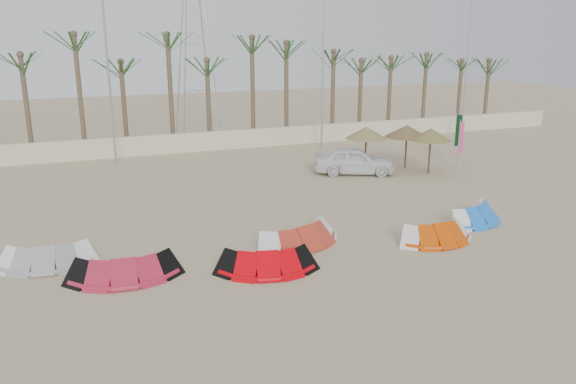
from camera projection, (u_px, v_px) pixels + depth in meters
name	position (u px, v px, depth m)	size (l,w,h in m)	color
ground	(352.00, 274.00, 19.01)	(120.00, 120.00, 0.00)	tan
boundary_wall	(204.00, 141.00, 38.53)	(60.00, 0.30, 1.30)	beige
palm_line	(205.00, 54.00, 38.52)	(52.00, 4.00, 7.70)	brown
lamp_b	(109.00, 69.00, 33.25)	(1.25, 0.14, 11.00)	#A5A8AD
lamp_c	(323.00, 64.00, 38.14)	(1.25, 0.14, 11.00)	#A5A8AD
lamp_d	(468.00, 61.00, 42.33)	(1.25, 0.14, 11.00)	#A5A8AD
pylon	(199.00, 135.00, 44.44)	(3.00, 3.00, 14.00)	#A5A8AD
kite_grey	(46.00, 253.00, 19.72)	(3.44, 1.90, 0.90)	gray
kite_red_left	(123.00, 264.00, 18.78)	(3.74, 1.81, 0.90)	#AC1E36
kite_red_mid	(264.00, 257.00, 19.35)	(3.65, 2.18, 0.90)	#D60009
kite_red_right	(296.00, 232.00, 21.77)	(3.95, 2.46, 0.90)	#B53421
kite_orange	(433.00, 230.00, 21.98)	(3.12, 1.56, 0.90)	#D44404
kite_blue	(472.00, 211.00, 24.28)	(3.47, 2.44, 0.90)	blue
parasol_left	(366.00, 133.00, 32.89)	(2.45, 2.45, 2.57)	#4C331E
parasol_mid	(431.00, 134.00, 31.97)	(2.32, 2.32, 2.63)	#4C331E
parasol_right	(407.00, 131.00, 33.21)	(2.62, 2.62, 2.60)	#4C331E
flag_pink	(461.00, 139.00, 33.28)	(0.44, 0.13, 2.96)	#A5A8AD
flag_green	(457.00, 132.00, 35.51)	(0.45, 0.06, 3.05)	#A5A8AD
car	(354.00, 161.00, 32.23)	(1.84, 4.57, 1.56)	white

